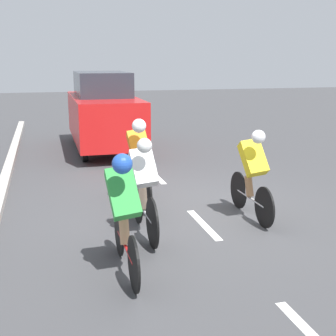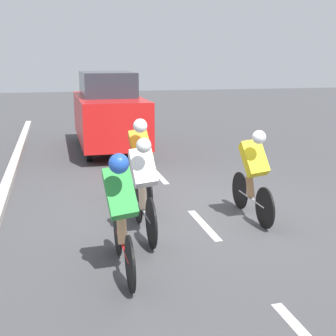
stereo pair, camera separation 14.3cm
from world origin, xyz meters
name	(u,v)px [view 1 (the left image)]	position (x,y,z in m)	size (l,w,h in m)	color
ground_plane	(189,210)	(0.00, 0.00, 0.00)	(60.00, 60.00, 0.00)	#424244
lane_stripe_mid	(204,224)	(0.00, 0.77, 0.00)	(0.12, 1.40, 0.01)	white
lane_stripe_far	(156,176)	(0.00, -2.43, 0.00)	(0.12, 1.40, 0.01)	white
cyclist_orange	(140,160)	(0.76, -0.48, 0.83)	(0.40, 1.76, 1.57)	black
cyclist_white	(144,185)	(1.00, 1.00, 0.77)	(0.37, 1.76, 1.50)	black
cyclist_yellow	(253,172)	(-0.84, 0.69, 0.79)	(0.38, 1.64, 1.50)	black
cyclist_green	(124,210)	(1.49, 2.17, 0.82)	(0.39, 1.69, 1.54)	black
support_car	(103,112)	(0.71, -5.81, 1.09)	(1.70, 4.47, 2.18)	black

